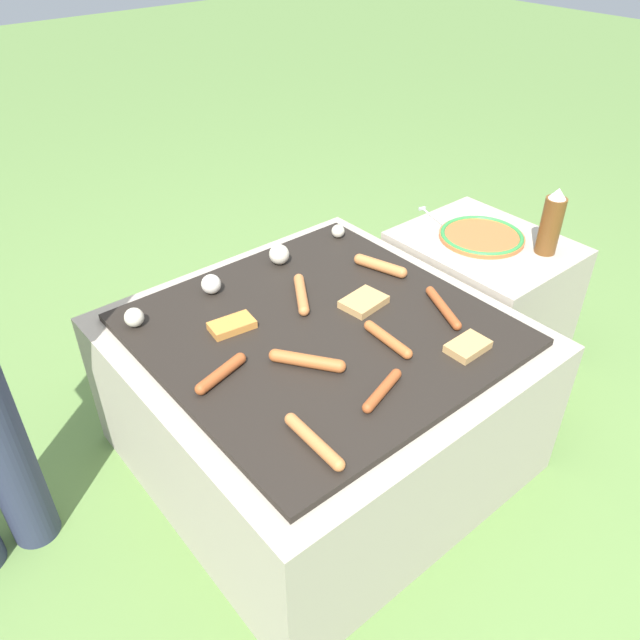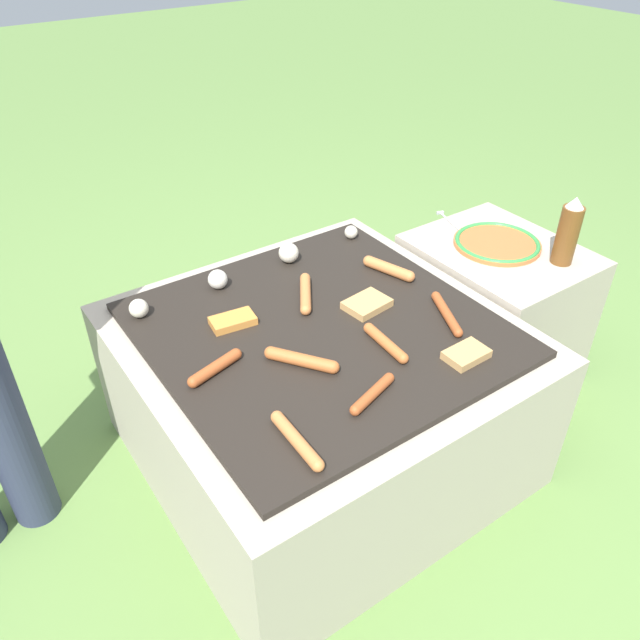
{
  "view_description": "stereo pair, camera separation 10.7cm",
  "coord_description": "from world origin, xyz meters",
  "px_view_note": "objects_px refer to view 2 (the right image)",
  "views": [
    {
      "loc": [
        -0.8,
        -0.96,
        1.36
      ],
      "look_at": [
        0.0,
        0.0,
        0.47
      ],
      "focal_mm": 35.0,
      "sensor_mm": 36.0,
      "label": 1
    },
    {
      "loc": [
        -0.71,
        -1.02,
        1.36
      ],
      "look_at": [
        0.0,
        0.0,
        0.47
      ],
      "focal_mm": 35.0,
      "sensor_mm": 36.0,
      "label": 2
    }
  ],
  "objects_px": {
    "sausage_front_center": "(297,440)",
    "fork_utensil": "(454,225)",
    "plate_colorful": "(497,243)",
    "condiment_bottle": "(568,232)"
  },
  "relations": [
    {
      "from": "sausage_front_center",
      "to": "fork_utensil",
      "type": "distance_m",
      "value": 1.05
    },
    {
      "from": "sausage_front_center",
      "to": "fork_utensil",
      "type": "height_order",
      "value": "sausage_front_center"
    },
    {
      "from": "condiment_bottle",
      "to": "fork_utensil",
      "type": "xyz_separation_m",
      "value": [
        -0.09,
        0.34,
        -0.09
      ]
    },
    {
      "from": "plate_colorful",
      "to": "sausage_front_center",
      "type": "bearing_deg",
      "value": -160.55
    },
    {
      "from": "sausage_front_center",
      "to": "plate_colorful",
      "type": "bearing_deg",
      "value": 19.45
    },
    {
      "from": "sausage_front_center",
      "to": "fork_utensil",
      "type": "relative_size",
      "value": 0.82
    },
    {
      "from": "sausage_front_center",
      "to": "fork_utensil",
      "type": "bearing_deg",
      "value": 28.28
    },
    {
      "from": "sausage_front_center",
      "to": "plate_colorful",
      "type": "relative_size",
      "value": 0.69
    },
    {
      "from": "sausage_front_center",
      "to": "plate_colorful",
      "type": "xyz_separation_m",
      "value": [
        0.94,
        0.33,
        -0.0
      ]
    },
    {
      "from": "plate_colorful",
      "to": "fork_utensil",
      "type": "height_order",
      "value": "plate_colorful"
    }
  ]
}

